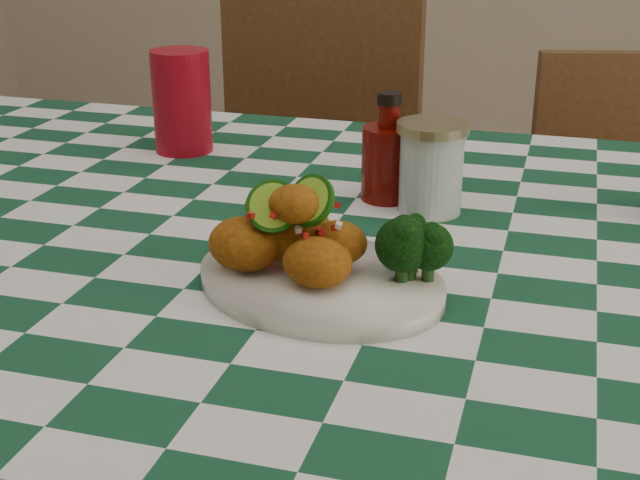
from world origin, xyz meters
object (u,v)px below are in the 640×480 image
(fried_chicken_pile, at_px, (298,229))
(wooden_chair_left, at_px, (290,239))
(red_tumbler, at_px, (182,101))
(plate, at_px, (320,281))
(wooden_chair_right, at_px, (639,286))
(ketchup_bottle, at_px, (388,147))
(mason_jar, at_px, (431,168))

(fried_chicken_pile, bearing_deg, wooden_chair_left, 108.68)
(fried_chicken_pile, distance_m, wooden_chair_left, 0.96)
(fried_chicken_pile, relative_size, wooden_chair_left, 0.15)
(red_tumbler, xyz_separation_m, wooden_chair_left, (0.04, 0.41, -0.38))
(plate, xyz_separation_m, wooden_chair_right, (0.39, 0.92, -0.36))
(red_tumbler, height_order, wooden_chair_right, red_tumbler)
(plate, height_order, red_tumbler, red_tumbler)
(red_tumbler, bearing_deg, wooden_chair_right, 33.47)
(red_tumbler, bearing_deg, wooden_chair_left, 84.65)
(ketchup_bottle, height_order, mason_jar, ketchup_bottle)
(mason_jar, bearing_deg, wooden_chair_left, 123.15)
(ketchup_bottle, height_order, wooden_chair_left, wooden_chair_left)
(fried_chicken_pile, distance_m, red_tumbler, 0.54)
(wooden_chair_left, bearing_deg, wooden_chair_right, 9.10)
(wooden_chair_right, bearing_deg, ketchup_bottle, -137.25)
(plate, height_order, wooden_chair_left, wooden_chair_left)
(plate, distance_m, fried_chicken_pile, 0.06)
(red_tumbler, distance_m, wooden_chair_left, 0.56)
(wooden_chair_left, bearing_deg, mason_jar, -54.43)
(ketchup_bottle, bearing_deg, wooden_chair_right, 58.06)
(ketchup_bottle, bearing_deg, red_tumbler, 159.05)
(fried_chicken_pile, bearing_deg, red_tumbler, 126.73)
(plate, xyz_separation_m, ketchup_bottle, (0.01, 0.30, 0.06))
(ketchup_bottle, xyz_separation_m, wooden_chair_right, (0.39, 0.62, -0.43))
(plate, bearing_deg, fried_chicken_pile, -180.00)
(wooden_chair_left, relative_size, wooden_chair_right, 1.12)
(plate, bearing_deg, wooden_chair_right, 66.75)
(wooden_chair_left, bearing_deg, ketchup_bottle, -57.54)
(plate, relative_size, ketchup_bottle, 1.91)
(ketchup_bottle, bearing_deg, plate, -91.24)
(plate, distance_m, ketchup_bottle, 0.30)
(wooden_chair_right, bearing_deg, fried_chicken_pile, -129.78)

